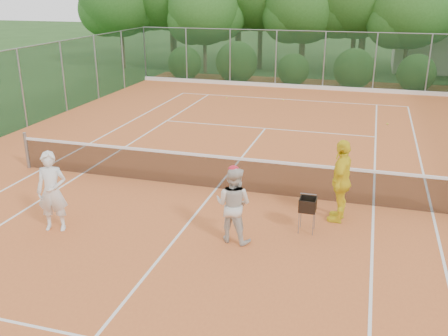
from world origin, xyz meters
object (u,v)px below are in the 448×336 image
Objects in this scene: player_white at (52,192)px; ball_hopper at (308,205)px; player_yellow at (341,181)px; player_center_grp at (233,204)px.

player_white reaches higher than ball_hopper.
player_yellow is at bearing 56.38° from ball_hopper.
ball_hopper is at bearing -31.22° from player_yellow.
player_white is 4.02m from player_center_grp.
ball_hopper is at bearing 30.36° from player_center_grp.
player_center_grp is 0.87× the size of player_yellow.
player_center_grp is 2.13× the size of ball_hopper.
player_yellow is (6.07, 2.30, 0.06)m from player_white.
player_yellow is 1.09m from ball_hopper.
player_center_grp is at bearing -44.69° from player_yellow.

